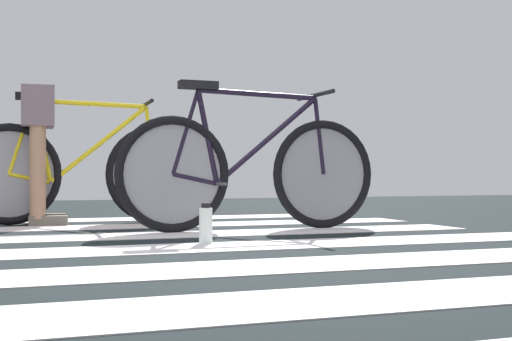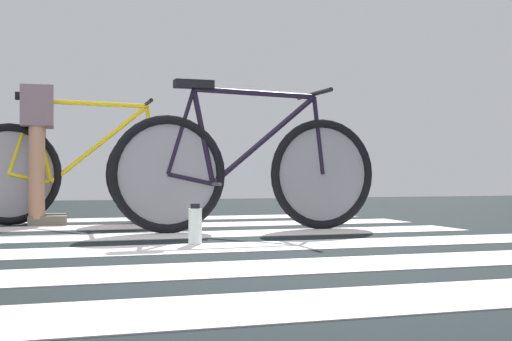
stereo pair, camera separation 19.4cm
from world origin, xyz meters
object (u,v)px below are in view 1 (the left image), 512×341
(bicycle_1_of_2, at_px, (251,170))
(cyclist_2_of_2, at_px, (38,136))
(water_bottle, at_px, (206,225))
(bicycle_2_of_2, at_px, (83,170))

(bicycle_1_of_2, relative_size, cyclist_2_of_2, 1.79)
(cyclist_2_of_2, height_order, water_bottle, cyclist_2_of_2)
(cyclist_2_of_2, bearing_deg, bicycle_1_of_2, -36.66)
(bicycle_1_of_2, relative_size, water_bottle, 8.31)
(bicycle_2_of_2, xyz_separation_m, cyclist_2_of_2, (-0.31, 0.01, 0.24))
(bicycle_2_of_2, distance_m, cyclist_2_of_2, 0.39)
(bicycle_1_of_2, xyz_separation_m, cyclist_2_of_2, (-1.24, 1.00, 0.24))
(water_bottle, bearing_deg, cyclist_2_of_2, 113.36)
(bicycle_2_of_2, height_order, water_bottle, bicycle_2_of_2)
(bicycle_2_of_2, height_order, cyclist_2_of_2, cyclist_2_of_2)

